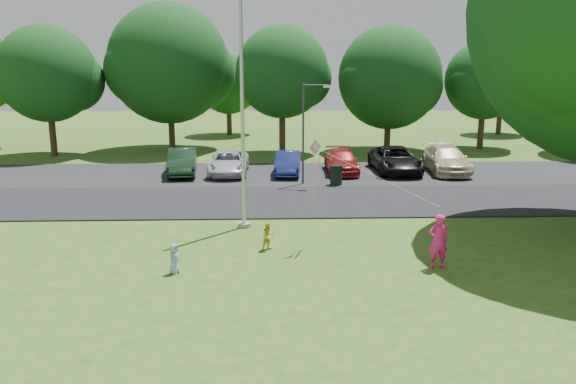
{
  "coord_description": "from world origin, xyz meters",
  "views": [
    {
      "loc": [
        -2.54,
        -15.87,
        6.16
      ],
      "look_at": [
        -1.84,
        4.0,
        1.6
      ],
      "focal_mm": 35.0,
      "sensor_mm": 36.0,
      "label": 1
    }
  ],
  "objects_px": {
    "street_lamp": "(307,124)",
    "child_blue": "(174,259)",
    "child_yellow": "(268,236)",
    "flagpole": "(242,119)",
    "kite": "(317,162)",
    "trash_can": "(336,176)",
    "woman": "(438,241)"
  },
  "relations": [
    {
      "from": "child_yellow",
      "to": "woman",
      "type": "bearing_deg",
      "value": -50.55
    },
    {
      "from": "street_lamp",
      "to": "child_blue",
      "type": "xyz_separation_m",
      "value": [
        -4.82,
        -12.47,
        -2.69
      ]
    },
    {
      "from": "child_blue",
      "to": "kite",
      "type": "distance_m",
      "value": 5.58
    },
    {
      "from": "flagpole",
      "to": "street_lamp",
      "type": "distance_m",
      "value": 8.23
    },
    {
      "from": "child_yellow",
      "to": "child_blue",
      "type": "xyz_separation_m",
      "value": [
        -2.82,
        -2.09,
        -0.02
      ]
    },
    {
      "from": "woman",
      "to": "child_blue",
      "type": "height_order",
      "value": "woman"
    },
    {
      "from": "street_lamp",
      "to": "kite",
      "type": "xyz_separation_m",
      "value": [
        -0.36,
        -10.27,
        -0.17
      ]
    },
    {
      "from": "child_yellow",
      "to": "trash_can",
      "type": "bearing_deg",
      "value": 40.38
    },
    {
      "from": "flagpole",
      "to": "woman",
      "type": "height_order",
      "value": "flagpole"
    },
    {
      "from": "trash_can",
      "to": "flagpole",
      "type": "bearing_deg",
      "value": -121.05
    },
    {
      "from": "street_lamp",
      "to": "child_blue",
      "type": "height_order",
      "value": "street_lamp"
    },
    {
      "from": "trash_can",
      "to": "kite",
      "type": "xyz_separation_m",
      "value": [
        -1.86,
        -10.0,
        2.45
      ]
    },
    {
      "from": "street_lamp",
      "to": "child_yellow",
      "type": "height_order",
      "value": "street_lamp"
    },
    {
      "from": "woman",
      "to": "child_yellow",
      "type": "xyz_separation_m",
      "value": [
        -5.19,
        1.89,
        -0.37
      ]
    },
    {
      "from": "street_lamp",
      "to": "child_blue",
      "type": "relative_size",
      "value": 5.72
    },
    {
      "from": "child_yellow",
      "to": "kite",
      "type": "distance_m",
      "value": 3.0
    },
    {
      "from": "flagpole",
      "to": "trash_can",
      "type": "height_order",
      "value": "flagpole"
    },
    {
      "from": "trash_can",
      "to": "woman",
      "type": "bearing_deg",
      "value": -81.97
    },
    {
      "from": "woman",
      "to": "trash_can",
      "type": "bearing_deg",
      "value": -87.05
    },
    {
      "from": "street_lamp",
      "to": "woman",
      "type": "relative_size",
      "value": 3.07
    },
    {
      "from": "woman",
      "to": "child_blue",
      "type": "bearing_deg",
      "value": -3.69
    },
    {
      "from": "woman",
      "to": "kite",
      "type": "bearing_deg",
      "value": -34.56
    },
    {
      "from": "trash_can",
      "to": "child_blue",
      "type": "height_order",
      "value": "trash_can"
    },
    {
      "from": "flagpole",
      "to": "kite",
      "type": "xyz_separation_m",
      "value": [
        2.57,
        -2.64,
        -1.18
      ]
    },
    {
      "from": "flagpole",
      "to": "street_lamp",
      "type": "bearing_deg",
      "value": 68.95
    },
    {
      "from": "street_lamp",
      "to": "trash_can",
      "type": "bearing_deg",
      "value": 5.86
    },
    {
      "from": "trash_can",
      "to": "child_yellow",
      "type": "distance_m",
      "value": 10.71
    },
    {
      "from": "woman",
      "to": "street_lamp",
      "type": "bearing_deg",
      "value": -80.5
    },
    {
      "from": "flagpole",
      "to": "street_lamp",
      "type": "height_order",
      "value": "flagpole"
    },
    {
      "from": "child_blue",
      "to": "kite",
      "type": "relative_size",
      "value": 0.24
    },
    {
      "from": "flagpole",
      "to": "kite",
      "type": "bearing_deg",
      "value": -45.75
    },
    {
      "from": "kite",
      "to": "woman",
      "type": "bearing_deg",
      "value": -65.02
    }
  ]
}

